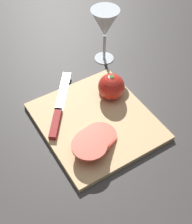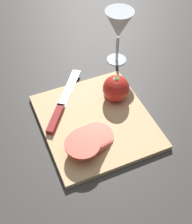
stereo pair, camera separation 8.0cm
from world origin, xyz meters
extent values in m
plane|color=#383533|center=(0.00, 0.00, 0.00)|extent=(3.00, 3.00, 0.00)
cube|color=tan|center=(0.08, 0.04, 0.01)|extent=(0.31, 0.28, 0.01)
cylinder|color=silver|center=(0.30, -0.13, 0.00)|extent=(0.06, 0.06, 0.00)
cylinder|color=silver|center=(0.30, -0.13, 0.05)|extent=(0.01, 0.01, 0.08)
cone|color=silver|center=(0.30, -0.13, 0.13)|extent=(0.09, 0.09, 0.09)
cone|color=#DBCC84|center=(0.30, -0.13, 0.10)|extent=(0.03, 0.03, 0.03)
sphere|color=red|center=(0.14, -0.05, 0.05)|extent=(0.07, 0.07, 0.07)
cylinder|color=#47702D|center=(0.14, -0.05, 0.08)|extent=(0.01, 0.01, 0.01)
cube|color=silver|center=(0.22, 0.06, 0.01)|extent=(0.14, 0.11, 0.00)
cube|color=silver|center=(0.16, 0.11, 0.02)|extent=(0.02, 0.02, 0.01)
cube|color=maroon|center=(0.12, 0.13, 0.02)|extent=(0.09, 0.07, 0.01)
cylinder|color=#DB4C38|center=(0.03, 0.06, 0.02)|extent=(0.08, 0.08, 0.01)
cylinder|color=#DB4C38|center=(0.03, 0.07, 0.02)|extent=(0.08, 0.08, 0.01)
cylinder|color=#DB4C38|center=(0.02, 0.08, 0.03)|extent=(0.08, 0.08, 0.01)
cylinder|color=#DB4C38|center=(0.01, 0.09, 0.04)|extent=(0.08, 0.08, 0.01)
cylinder|color=#DB4C38|center=(0.01, 0.10, 0.04)|extent=(0.08, 0.08, 0.01)
cylinder|color=#DB4C38|center=(0.00, 0.11, 0.05)|extent=(0.08, 0.08, 0.01)
camera|label=1|loc=(-0.37, 0.31, 0.64)|focal=50.00mm
camera|label=2|loc=(-0.40, 0.24, 0.64)|focal=50.00mm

